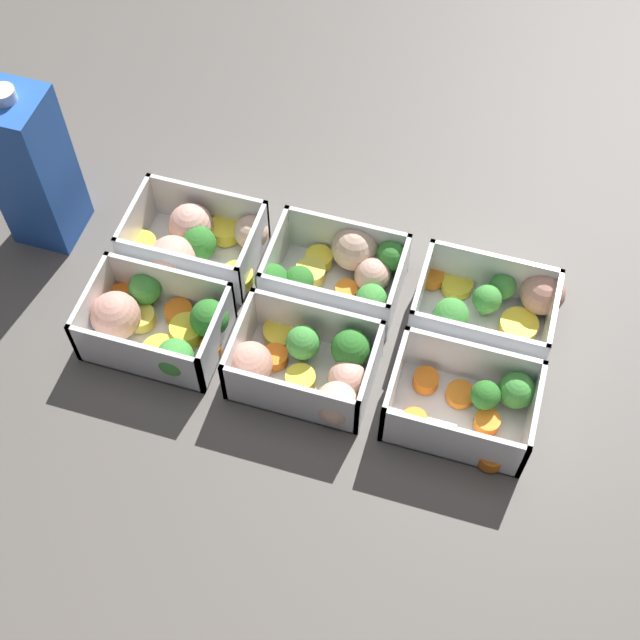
{
  "coord_description": "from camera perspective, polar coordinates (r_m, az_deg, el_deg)",
  "views": [
    {
      "loc": [
        0.14,
        -0.47,
        0.78
      ],
      "look_at": [
        0.0,
        0.0,
        0.02
      ],
      "focal_mm": 50.0,
      "sensor_mm": 36.0,
      "label": 1
    }
  ],
  "objects": [
    {
      "name": "container_near_left",
      "position": [
        0.92,
        -10.5,
        -0.21
      ],
      "size": [
        0.14,
        0.11,
        0.06
      ],
      "color": "white",
      "rests_on": "ground_plane"
    },
    {
      "name": "ground_plane",
      "position": [
        0.93,
        -0.0,
        -0.72
      ],
      "size": [
        4.0,
        4.0,
        0.0
      ],
      "primitive_type": "plane",
      "color": "#56514C"
    },
    {
      "name": "container_far_right",
      "position": [
        0.93,
        11.08,
        0.87
      ],
      "size": [
        0.16,
        0.12,
        0.06
      ],
      "color": "white",
      "rests_on": "ground_plane"
    },
    {
      "name": "container_far_center",
      "position": [
        0.94,
        1.35,
        3.17
      ],
      "size": [
        0.15,
        0.12,
        0.06
      ],
      "color": "white",
      "rests_on": "ground_plane"
    },
    {
      "name": "container_far_left",
      "position": [
        0.97,
        -8.0,
        4.9
      ],
      "size": [
        0.16,
        0.12,
        0.06
      ],
      "color": "white",
      "rests_on": "ground_plane"
    },
    {
      "name": "juice_carton",
      "position": [
        0.98,
        -17.94,
        9.25
      ],
      "size": [
        0.07,
        0.07,
        0.2
      ],
      "color": "blue",
      "rests_on": "ground_plane"
    },
    {
      "name": "container_near_right",
      "position": [
        0.87,
        9.65,
        -5.3
      ],
      "size": [
        0.14,
        0.11,
        0.06
      ],
      "color": "white",
      "rests_on": "ground_plane"
    },
    {
      "name": "container_near_center",
      "position": [
        0.87,
        -0.79,
        -3.0
      ],
      "size": [
        0.15,
        0.12,
        0.06
      ],
      "color": "white",
      "rests_on": "ground_plane"
    }
  ]
}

